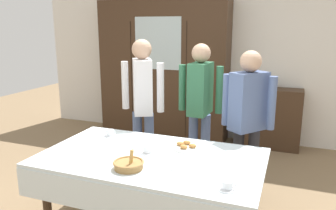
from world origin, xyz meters
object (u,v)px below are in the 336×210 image
bookshelf_low (268,118)px  book_stack (270,85)px  spoon_mid_right (126,140)px  wall_cabinet (163,70)px  tea_cup_mid_left (148,150)px  dining_table (150,167)px  tea_cup_far_left (227,186)px  spoon_far_right (222,173)px  bread_basket (129,164)px  person_behind_table_right (200,99)px  tea_cup_far_right (110,133)px  spoon_center (169,169)px  person_behind_table_left (248,113)px  pastry_plate (186,146)px  person_near_right_end (143,97)px

bookshelf_low → book_stack: (0.00, 0.00, 0.50)m
bookshelf_low → spoon_mid_right: (-1.15, -2.33, 0.28)m
wall_cabinet → tea_cup_mid_left: wall_cabinet is taller
dining_table → tea_cup_far_left: bearing=-24.6°
bookshelf_low → tea_cup_far_left: bearing=-91.0°
dining_table → spoon_far_right: bearing=-8.0°
bread_basket → person_behind_table_right: 1.54m
tea_cup_far_left → spoon_mid_right: 1.27m
bookshelf_low → tea_cup_far_right: 2.66m
wall_cabinet → spoon_far_right: wall_cabinet is taller
spoon_center → person_behind_table_left: bearing=68.1°
bread_basket → pastry_plate: size_ratio=0.86×
wall_cabinet → book_stack: wall_cabinet is taller
tea_cup_far_left → pastry_plate: (-0.49, 0.64, -0.01)m
spoon_mid_right → book_stack: bearing=63.8°
dining_table → bookshelf_low: bearing=73.9°
person_behind_table_left → person_near_right_end: bearing=175.8°
bookshelf_low → person_behind_table_left: 1.81m
bread_basket → spoon_mid_right: size_ratio=2.02×
tea_cup_far_left → tea_cup_far_right: (-1.30, 0.69, -0.00)m
wall_cabinet → person_behind_table_left: wall_cabinet is taller
tea_cup_mid_left → spoon_mid_right: tea_cup_mid_left is taller
bread_basket → person_behind_table_right: (0.14, 1.52, 0.21)m
dining_table → wall_cabinet: bearing=109.2°
spoon_far_right → spoon_mid_right: bearing=158.6°
tea_cup_far_right → spoon_far_right: (1.21, -0.46, -0.02)m
person_behind_table_right → wall_cabinet: bearing=126.4°
tea_cup_far_left → spoon_far_right: (-0.09, 0.24, -0.02)m
wall_cabinet → person_behind_table_right: 1.66m
dining_table → person_behind_table_right: (0.08, 1.26, 0.33)m
bread_basket → spoon_center: bearing=16.3°
book_stack → person_near_right_end: 2.09m
bookshelf_low → bread_basket: bearing=-105.8°
bread_basket → dining_table: bearing=77.9°
tea_cup_far_left → person_behind_table_right: 1.72m
dining_table → tea_cup_far_right: 0.70m
person_behind_table_right → tea_cup_far_right: bearing=-126.9°
wall_cabinet → book_stack: (1.66, 0.05, -0.15)m
spoon_far_right → person_near_right_end: person_near_right_end is taller
person_behind_table_left → tea_cup_far_left: bearing=-88.1°
tea_cup_mid_left → bookshelf_low: bearing=72.4°
dining_table → person_near_right_end: size_ratio=1.13×
pastry_plate → person_near_right_end: size_ratio=0.17×
person_behind_table_left → tea_cup_mid_left: bearing=-131.2°
spoon_far_right → person_near_right_end: bearing=136.8°
book_stack → bread_basket: 3.02m
wall_cabinet → spoon_mid_right: size_ratio=18.41×
pastry_plate → person_behind_table_right: bearing=98.2°
person_near_right_end → bread_basket: bearing=-69.7°
wall_cabinet → person_behind_table_left: 2.31m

